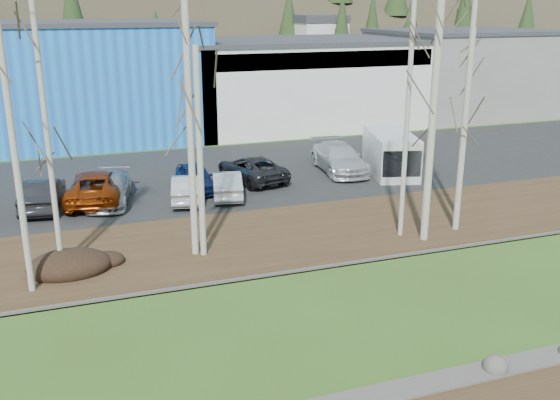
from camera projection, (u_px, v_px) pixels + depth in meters
name	position (u px, v px, depth m)	size (l,w,h in m)	color
river	(300.00, 325.00, 19.16)	(80.00, 8.00, 0.90)	black
far_bank_rocks	(259.00, 273.00, 22.84)	(80.00, 0.80, 0.46)	#47423D
far_bank	(235.00, 242.00, 25.69)	(80.00, 7.00, 0.15)	#382616
parking_lot	(185.00, 178.00, 35.13)	(80.00, 14.00, 0.14)	black
building_blue	(60.00, 81.00, 44.54)	(20.40, 12.24, 8.30)	blue
building_white	(295.00, 82.00, 50.54)	(18.36, 12.24, 6.80)	silver
building_grey	(462.00, 72.00, 55.62)	(14.28, 12.24, 7.30)	slate
dirt_mound	(69.00, 264.00, 22.55)	(3.00, 2.12, 0.59)	black
birch_1	(47.00, 139.00, 21.34)	(0.19, 0.19, 9.74)	beige
birch_2	(10.00, 119.00, 19.41)	(0.22, 0.22, 11.74)	beige
birch_3	(190.00, 121.00, 22.73)	(0.26, 0.26, 10.40)	beige
birch_4	(200.00, 155.00, 23.03)	(0.24, 0.24, 7.92)	beige
birch_5	(407.00, 118.00, 24.77)	(0.20, 0.20, 9.92)	beige
birch_6	(434.00, 106.00, 24.11)	(0.30, 0.30, 11.06)	beige
birch_7	(464.00, 133.00, 25.69)	(0.26, 0.26, 8.41)	beige
birch_8	(467.00, 95.00, 27.27)	(0.23, 0.23, 10.97)	beige
car_1	(42.00, 194.00, 29.37)	(1.55, 4.45, 1.46)	black
car_2	(97.00, 186.00, 30.51)	(2.57, 5.57, 1.55)	#8A3008
car_3	(110.00, 189.00, 30.30)	(1.92, 4.71, 1.37)	gray
car_4	(195.00, 177.00, 32.40)	(1.60, 3.99, 1.36)	#101D4D
car_5	(227.00, 184.00, 31.28)	(1.40, 4.02, 1.33)	silver
car_6	(252.00, 168.00, 34.15)	(2.29, 4.97, 1.38)	#252527
car_7	(339.00, 158.00, 35.99)	(2.23, 5.49, 1.59)	silver
car_8	(187.00, 188.00, 30.62)	(1.40, 4.02, 1.33)	silver
van_white	(391.00, 154.00, 35.44)	(3.57, 5.70, 2.32)	white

